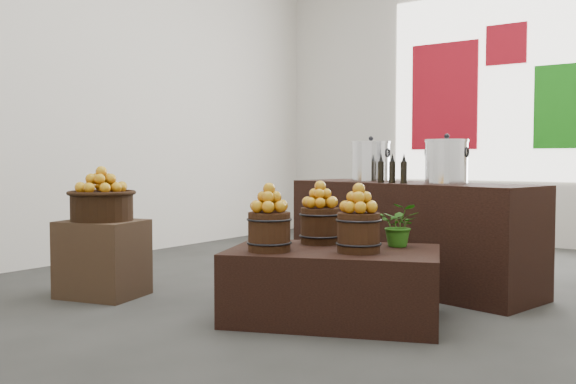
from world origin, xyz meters
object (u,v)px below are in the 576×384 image
Objects in this scene: counter at (411,235)px; stock_pot_left at (371,162)px; stock_pot_center at (446,163)px; display_table at (333,284)px; crate at (103,258)px; wicker_basket at (102,207)px.

counter is 0.75m from stock_pot_left.
counter is at bearing 167.97° from stock_pot_center.
display_table is at bearing -71.08° from stock_pot_left.
stock_pot_center is (2.14, 1.68, 0.75)m from crate.
crate is at bearing -141.88° from stock_pot_center.
counter is (1.80, 1.75, -0.27)m from wicker_basket.
counter is 6.47× the size of stock_pot_left.
counter reaches higher than wicker_basket.
stock_pot_left is at bearing 53.31° from wicker_basket.
counter is at bearing 44.14° from crate.
crate is 0.28× the size of counter.
stock_pot_center is at bearing -12.03° from stock_pot_left.
crate is at bearing 170.54° from display_table.
crate is 2.51m from counter.
crate is 0.41m from wicker_basket.
crate is 2.82m from stock_pot_center.
wicker_basket is at bearing 0.00° from crate.
stock_pot_left is at bearing 167.97° from stock_pot_center.
stock_pot_left is at bearing 53.31° from crate.
display_table is 1.51m from stock_pot_center.
crate is at bearing -123.84° from counter.
crate reaches higher than display_table.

